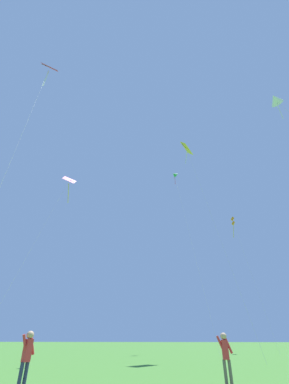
# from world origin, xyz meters

# --- Properties ---
(kite_orange_box) EXTENTS (1.54, 7.25, 20.07)m
(kite_orange_box) POSITION_xyz_m (7.53, 38.92, 19.11)
(kite_orange_box) COLOR orange
(kite_orange_box) RESTS_ON ground_plane
(kite_pink_low) EXTENTS (2.13, 9.18, 20.70)m
(kite_pink_low) POSITION_xyz_m (-15.73, 23.06, 18.84)
(kite_pink_low) COLOR pink
(kite_pink_low) RESTS_ON ground_plane
(kite_white_distant) EXTENTS (4.23, 4.76, 16.28)m
(kite_white_distant) POSITION_xyz_m (5.13, 8.53, 15.71)
(kite_white_distant) COLOR white
(kite_white_distant) RESTS_ON ground_plane
(kite_red_high) EXTENTS (3.83, 7.38, 26.03)m
(kite_red_high) POSITION_xyz_m (-13.55, 10.48, 24.03)
(kite_red_high) COLOR red
(kite_red_high) RESTS_ON ground_plane
(kite_green_small) EXTENTS (4.13, 11.33, 29.39)m
(kite_green_small) POSITION_xyz_m (-1.89, 37.68, 28.68)
(kite_green_small) COLOR green
(kite_green_small) RESTS_ON ground_plane
(kite_yellow_diamond) EXTENTS (4.53, 7.56, 25.03)m
(kite_yellow_diamond) POSITION_xyz_m (-0.04, 23.72, 23.15)
(kite_yellow_diamond) COLOR yellow
(kite_yellow_diamond) RESTS_ON ground_plane
(person_child_small) EXTENTS (0.37, 0.36, 1.41)m
(person_child_small) POSITION_xyz_m (-11.78, 13.19, 0.85)
(person_child_small) COLOR gray
(person_child_small) RESTS_ON ground_plane
(person_in_red_shirt) EXTENTS (0.58, 0.24, 1.78)m
(person_in_red_shirt) POSITION_xyz_m (-0.47, 6.88, 1.07)
(person_in_red_shirt) COLOR #665B4C
(person_in_red_shirt) RESTS_ON ground_plane
(person_near_tree) EXTENTS (0.34, 0.56, 1.81)m
(person_near_tree) POSITION_xyz_m (-7.26, 4.53, 1.09)
(person_near_tree) COLOR #2D3351
(person_near_tree) RESTS_ON ground_plane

